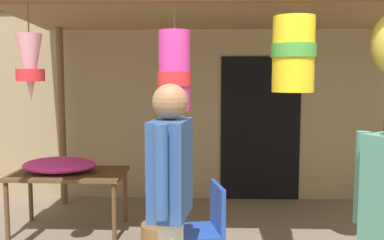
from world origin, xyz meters
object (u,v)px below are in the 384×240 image
wicker_basket_by_table (161,235)px  customer_foreground (171,191)px  folding_chair (205,224)px  display_table (69,178)px  flower_heap_on_table (61,165)px

wicker_basket_by_table → customer_foreground: bearing=-81.2°
folding_chair → customer_foreground: (-0.22, -0.77, 0.49)m
folding_chair → customer_foreground: customer_foreground is taller
folding_chair → customer_foreground: size_ratio=0.50×
display_table → wicker_basket_by_table: bearing=-20.0°
flower_heap_on_table → wicker_basket_by_table: flower_heap_on_table is taller
flower_heap_on_table → customer_foreground: customer_foreground is taller
display_table → customer_foreground: customer_foreground is taller
flower_heap_on_table → folding_chair: folding_chair is taller
wicker_basket_by_table → display_table: bearing=160.0°
folding_chair → customer_foreground: 0.94m
folding_chair → display_table: bearing=142.7°
flower_heap_on_table → wicker_basket_by_table: bearing=-17.7°
folding_chair → wicker_basket_by_table: size_ratio=2.08×
display_table → wicker_basket_by_table: size_ratio=3.08×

